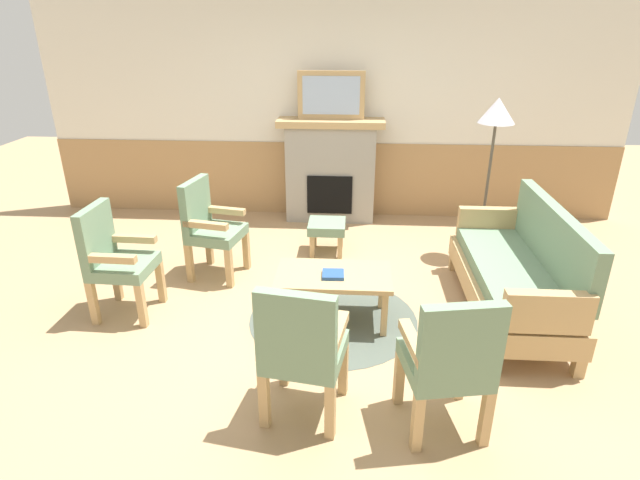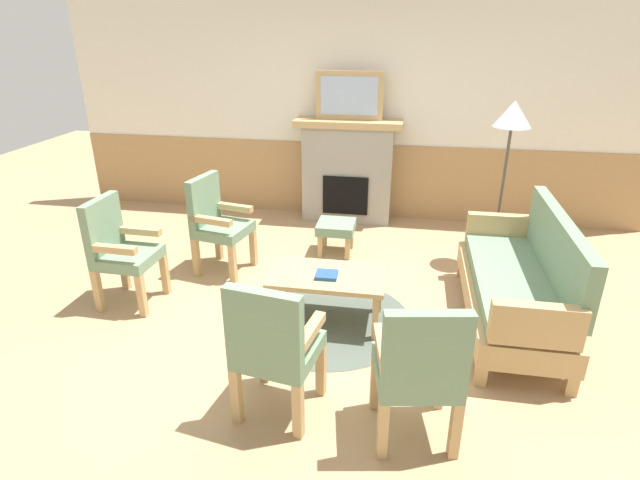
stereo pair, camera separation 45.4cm
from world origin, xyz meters
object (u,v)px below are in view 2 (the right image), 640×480
armchair_front_center (419,367)px  footstool (336,229)px  framed_picture (349,96)px  armchair_front_left (274,345)px  fireplace (348,170)px  coffee_table (328,280)px  floor_lamp_by_couch (512,125)px  couch (518,283)px  armchair_near_fireplace (217,220)px  book_on_table (327,275)px  armchair_by_window_left (119,247)px

armchair_front_center → footstool: bearing=108.2°
framed_picture → armchair_front_left: (-0.00, -3.62, -1.02)m
fireplace → coffee_table: size_ratio=1.35×
footstool → floor_lamp_by_couch: (1.68, 0.10, 1.17)m
couch → floor_lamp_by_couch: (0.00, 1.28, 1.05)m
coffee_table → armchair_near_fireplace: size_ratio=0.98×
book_on_table → footstool: (-0.13, 1.42, -0.17)m
couch → armchair_front_center: same height
armchair_front_left → armchair_by_window_left: bearing=145.4°
framed_picture → armchair_by_window_left: framed_picture is taller
framed_picture → armchair_by_window_left: size_ratio=0.82×
armchair_front_center → floor_lamp_by_couch: bearing=73.2°
couch → floor_lamp_by_couch: bearing=89.8°
couch → coffee_table: 1.56m
footstool → armchair_front_center: 2.78m
armchair_front_left → floor_lamp_by_couch: size_ratio=0.58×
armchair_front_left → armchair_front_center: (0.88, -0.07, 0.00)m
couch → book_on_table: couch is taller
fireplace → armchair_by_window_left: bearing=-125.2°
armchair_front_left → armchair_front_center: same height
framed_picture → armchair_near_fireplace: 2.24m
footstool → armchair_by_window_left: armchair_by_window_left is taller
couch → footstool: (-1.68, 1.18, -0.11)m
coffee_table → armchair_front_left: size_ratio=0.98×
couch → armchair_front_left: bearing=-141.0°
armchair_near_fireplace → armchair_front_left: bearing=-60.5°
fireplace → armchair_by_window_left: size_ratio=1.33×
armchair_near_fireplace → floor_lamp_by_couch: size_ratio=0.58×
book_on_table → armchair_by_window_left: size_ratio=0.18×
footstool → armchair_front_center: bearing=-71.8°
framed_picture → armchair_by_window_left: bearing=-125.2°
framed_picture → armchair_front_left: bearing=-90.1°
armchair_front_center → framed_picture: bearing=103.4°
coffee_table → armchair_front_center: bearing=-59.6°
armchair_near_fireplace → armchair_by_window_left: 0.99m
framed_picture → footstool: 1.66m
fireplace → armchair_front_center: bearing=-76.6°
armchair_near_fireplace → armchair_front_center: 2.84m
coffee_table → floor_lamp_by_couch: size_ratio=0.57×
couch → armchair_front_left: same height
framed_picture → armchair_by_window_left: (-1.72, -2.44, -1.02)m
couch → armchair_near_fireplace: 2.87m
framed_picture → coffee_table: size_ratio=0.83×
fireplace → armchair_near_fireplace: 2.00m
armchair_by_window_left → armchair_front_center: size_ratio=1.00×
fireplace → armchair_near_fireplace: size_ratio=1.33×
armchair_front_center → fireplace: bearing=103.4°
armchair_front_center → armchair_front_left: bearing=175.6°
coffee_table → armchair_front_center: size_ratio=0.98×
coffee_table → fireplace: bearing=93.4°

